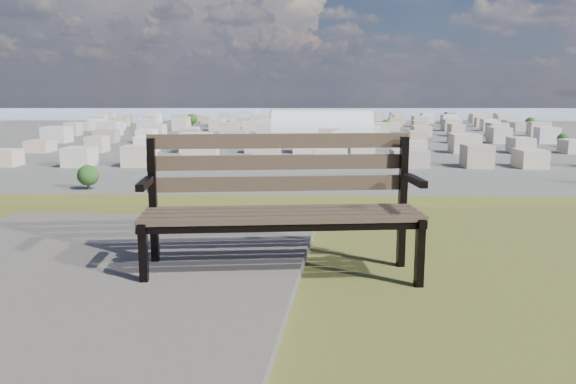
{
  "coord_description": "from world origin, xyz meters",
  "views": [
    {
      "loc": [
        -1.18,
        -2.66,
        26.35
      ],
      "look_at": [
        -1.31,
        3.3,
        25.3
      ],
      "focal_mm": 35.0,
      "sensor_mm": 36.0,
      "label": 1
    }
  ],
  "objects": [
    {
      "name": "gravel_patch",
      "position": [
        -2.84,
        0.79,
        25.04
      ],
      "size": [
        3.66,
        4.89,
        0.09
      ],
      "primitive_type": "cube",
      "rotation": [
        0.0,
        0.0,
        -0.1
      ],
      "color": "#5D5A51",
      "rests_on": "hilltop_mesa"
    },
    {
      "name": "city_blocks",
      "position": [
        0.0,
        394.44,
        3.5
      ],
      "size": [
        395.0,
        361.0,
        7.0
      ],
      "color": "beige",
      "rests_on": "ground"
    },
    {
      "name": "arena",
      "position": [
        10.8,
        304.73,
        5.39
      ],
      "size": [
        54.95,
        24.87,
        22.86
      ],
      "rotation": [
        0.0,
        0.0,
        -0.04
      ],
      "color": "silver",
      "rests_on": "ground"
    },
    {
      "name": "bay_water",
      "position": [
        0.0,
        900.0,
        0.0
      ],
      "size": [
        2400.0,
        700.0,
        0.12
      ],
      "primitive_type": "cube",
      "color": "#9CB2C6",
      "rests_on": "ground"
    },
    {
      "name": "park_bench",
      "position": [
        -1.32,
        1.41,
        25.59
      ],
      "size": [
        2.05,
        0.83,
        1.05
      ],
      "rotation": [
        0.0,
        0.0,
        0.1
      ],
      "color": "#493C2A",
      "rests_on": "hilltop_mesa"
    },
    {
      "name": "far_hills",
      "position": [
        -60.92,
        1402.93,
        25.47
      ],
      "size": [
        2050.0,
        340.0,
        60.0
      ],
      "color": "#99AABE",
      "rests_on": "ground"
    },
    {
      "name": "city_trees",
      "position": [
        -26.39,
        319.0,
        4.83
      ],
      "size": [
        406.52,
        387.2,
        9.98
      ],
      "color": "#301F18",
      "rests_on": "ground"
    }
  ]
}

